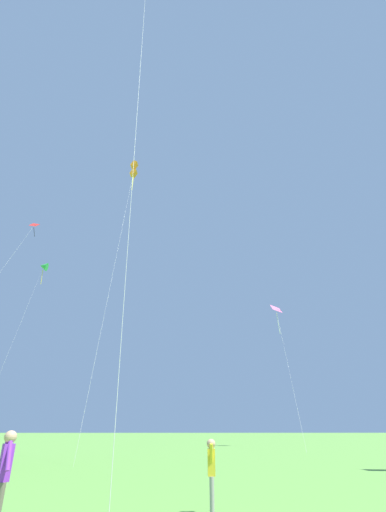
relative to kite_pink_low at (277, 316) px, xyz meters
name	(u,v)px	position (x,y,z in m)	size (l,w,h in m)	color
kite_pink_low	(277,316)	(0.00, 0.00, 0.00)	(2.15, 11.50, 15.61)	pink
kite_red_high	(25,238)	(-31.04, -1.83, 9.23)	(3.96, 12.03, 26.21)	red
kite_green_small	(43,267)	(-30.26, 3.30, 7.57)	(1.62, 7.58, 22.30)	green
kite_orange_box	(134,170)	(-16.68, -11.41, 12.45)	(0.77, 10.74, 27.65)	orange
person_foreground_watcher	(4,470)	(-14.53, -35.46, -13.03)	(0.38, 0.50, 1.71)	#665B4C
person_far_back	(211,468)	(-10.54, -33.69, -13.14)	(0.21, 0.49, 1.52)	gray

